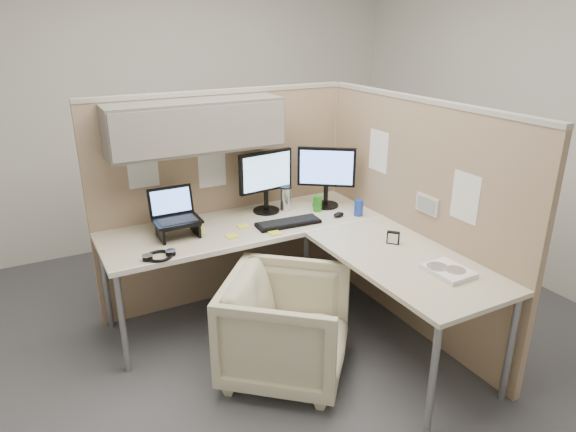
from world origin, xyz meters
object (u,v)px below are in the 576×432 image
monitor_left (266,177)px  desk (300,244)px  office_chair (286,322)px  keyboard (288,223)px

monitor_left → desk: bearing=-99.3°
desk → office_chair: 0.56m
desk → monitor_left: 0.65m
office_chair → monitor_left: size_ratio=1.57×
office_chair → keyboard: (0.34, 0.61, 0.38)m
office_chair → desk: bearing=0.8°
monitor_left → office_chair: bearing=-115.9°
desk → monitor_left: (0.02, 0.56, 0.32)m
monitor_left → keyboard: 0.41m
office_chair → monitor_left: monitor_left is taller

